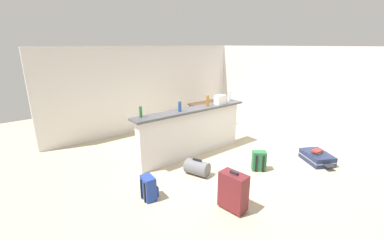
{
  "coord_description": "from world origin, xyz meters",
  "views": [
    {
      "loc": [
        -3.93,
        -3.83,
        2.55
      ],
      "look_at": [
        -0.25,
        0.81,
        0.78
      ],
      "focal_mm": 23.83,
      "sensor_mm": 36.0,
      "label": 1
    }
  ],
  "objects_px": {
    "dining_chair_near_partition": "(219,114)",
    "suitcase_upright_maroon": "(233,191)",
    "bottle_green": "(141,112)",
    "bottle_amber": "(208,101)",
    "dining_table": "(209,106)",
    "backpack_green": "(259,161)",
    "bottle_white": "(229,96)",
    "backpack_blue": "(149,188)",
    "book_stack": "(317,151)",
    "grocery_bag": "(220,100)",
    "suitcase_flat_navy": "(317,157)",
    "duffel_bag_grey": "(197,168)",
    "bottle_blue": "(180,106)"
  },
  "relations": [
    {
      "from": "dining_chair_near_partition",
      "to": "suitcase_upright_maroon",
      "type": "height_order",
      "value": "dining_chair_near_partition"
    },
    {
      "from": "bottle_green",
      "to": "bottle_amber",
      "type": "xyz_separation_m",
      "value": [
        1.69,
        -0.12,
        0.02
      ]
    },
    {
      "from": "dining_table",
      "to": "suitcase_upright_maroon",
      "type": "height_order",
      "value": "dining_table"
    },
    {
      "from": "backpack_green",
      "to": "bottle_white",
      "type": "bearing_deg",
      "value": 67.19
    },
    {
      "from": "backpack_blue",
      "to": "backpack_green",
      "type": "bearing_deg",
      "value": -12.26
    },
    {
      "from": "bottle_white",
      "to": "book_stack",
      "type": "bearing_deg",
      "value": -71.76
    },
    {
      "from": "bottle_amber",
      "to": "bottle_white",
      "type": "relative_size",
      "value": 1.0
    },
    {
      "from": "bottle_amber",
      "to": "dining_chair_near_partition",
      "type": "bearing_deg",
      "value": 35.47
    },
    {
      "from": "bottle_amber",
      "to": "grocery_bag",
      "type": "bearing_deg",
      "value": -3.81
    },
    {
      "from": "bottle_green",
      "to": "suitcase_flat_navy",
      "type": "bearing_deg",
      "value": -33.81
    },
    {
      "from": "duffel_bag_grey",
      "to": "backpack_green",
      "type": "bearing_deg",
      "value": -29.76
    },
    {
      "from": "bottle_white",
      "to": "suitcase_upright_maroon",
      "type": "bearing_deg",
      "value": -134.44
    },
    {
      "from": "suitcase_upright_maroon",
      "to": "backpack_green",
      "type": "bearing_deg",
      "value": 22.24
    },
    {
      "from": "suitcase_upright_maroon",
      "to": "backpack_green",
      "type": "relative_size",
      "value": 1.6
    },
    {
      "from": "duffel_bag_grey",
      "to": "bottle_green",
      "type": "bearing_deg",
      "value": 128.89
    },
    {
      "from": "dining_chair_near_partition",
      "to": "duffel_bag_grey",
      "type": "relative_size",
      "value": 1.68
    },
    {
      "from": "dining_chair_near_partition",
      "to": "bottle_blue",
      "type": "bearing_deg",
      "value": -156.32
    },
    {
      "from": "backpack_green",
      "to": "bottle_blue",
      "type": "bearing_deg",
      "value": 124.59
    },
    {
      "from": "bottle_green",
      "to": "backpack_green",
      "type": "relative_size",
      "value": 0.53
    },
    {
      "from": "suitcase_upright_maroon",
      "to": "duffel_bag_grey",
      "type": "relative_size",
      "value": 1.21
    },
    {
      "from": "suitcase_upright_maroon",
      "to": "bottle_blue",
      "type": "bearing_deg",
      "value": 77.93
    },
    {
      "from": "duffel_bag_grey",
      "to": "book_stack",
      "type": "bearing_deg",
      "value": -26.34
    },
    {
      "from": "bottle_white",
      "to": "suitcase_flat_navy",
      "type": "relative_size",
      "value": 0.3
    },
    {
      "from": "bottle_amber",
      "to": "duffel_bag_grey",
      "type": "distance_m",
      "value": 1.67
    },
    {
      "from": "suitcase_flat_navy",
      "to": "suitcase_upright_maroon",
      "type": "height_order",
      "value": "suitcase_upright_maroon"
    },
    {
      "from": "backpack_green",
      "to": "duffel_bag_grey",
      "type": "distance_m",
      "value": 1.31
    },
    {
      "from": "suitcase_flat_navy",
      "to": "book_stack",
      "type": "xyz_separation_m",
      "value": [
        -0.0,
        0.02,
        0.15
      ]
    },
    {
      "from": "dining_chair_near_partition",
      "to": "duffel_bag_grey",
      "type": "bearing_deg",
      "value": -142.89
    },
    {
      "from": "bottle_blue",
      "to": "book_stack",
      "type": "bearing_deg",
      "value": -40.87
    },
    {
      "from": "bottle_white",
      "to": "backpack_green",
      "type": "distance_m",
      "value": 1.97
    },
    {
      "from": "bottle_amber",
      "to": "dining_chair_near_partition",
      "type": "xyz_separation_m",
      "value": [
        1.31,
        0.93,
        -0.76
      ]
    },
    {
      "from": "book_stack",
      "to": "suitcase_upright_maroon",
      "type": "bearing_deg",
      "value": -179.77
    },
    {
      "from": "backpack_green",
      "to": "bottle_green",
      "type": "bearing_deg",
      "value": 140.23
    },
    {
      "from": "grocery_bag",
      "to": "bottle_blue",
      "type": "bearing_deg",
      "value": 178.62
    },
    {
      "from": "book_stack",
      "to": "dining_table",
      "type": "bearing_deg",
      "value": 91.69
    },
    {
      "from": "backpack_green",
      "to": "duffel_bag_grey",
      "type": "xyz_separation_m",
      "value": [
        -1.14,
        0.65,
        -0.05
      ]
    },
    {
      "from": "grocery_bag",
      "to": "backpack_green",
      "type": "height_order",
      "value": "grocery_bag"
    },
    {
      "from": "bottle_amber",
      "to": "backpack_green",
      "type": "xyz_separation_m",
      "value": [
        0.18,
        -1.43,
        -1.07
      ]
    },
    {
      "from": "book_stack",
      "to": "bottle_blue",
      "type": "bearing_deg",
      "value": 139.13
    },
    {
      "from": "duffel_bag_grey",
      "to": "bottle_blue",
      "type": "bearing_deg",
      "value": 79.26
    },
    {
      "from": "dining_chair_near_partition",
      "to": "suitcase_flat_navy",
      "type": "relative_size",
      "value": 1.05
    },
    {
      "from": "grocery_bag",
      "to": "backpack_blue",
      "type": "height_order",
      "value": "grocery_bag"
    },
    {
      "from": "duffel_bag_grey",
      "to": "book_stack",
      "type": "xyz_separation_m",
      "value": [
        2.47,
        -1.22,
        0.11
      ]
    },
    {
      "from": "bottle_green",
      "to": "backpack_green",
      "type": "distance_m",
      "value": 2.65
    },
    {
      "from": "bottle_white",
      "to": "book_stack",
      "type": "relative_size",
      "value": 0.97
    },
    {
      "from": "bottle_green",
      "to": "book_stack",
      "type": "bearing_deg",
      "value": -33.61
    },
    {
      "from": "grocery_bag",
      "to": "book_stack",
      "type": "xyz_separation_m",
      "value": [
        1.13,
        -1.98,
        -0.99
      ]
    },
    {
      "from": "grocery_bag",
      "to": "duffel_bag_grey",
      "type": "bearing_deg",
      "value": -150.62
    },
    {
      "from": "bottle_green",
      "to": "bottle_white",
      "type": "bearing_deg",
      "value": -0.77
    },
    {
      "from": "bottle_blue",
      "to": "duffel_bag_grey",
      "type": "bearing_deg",
      "value": -100.74
    }
  ]
}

